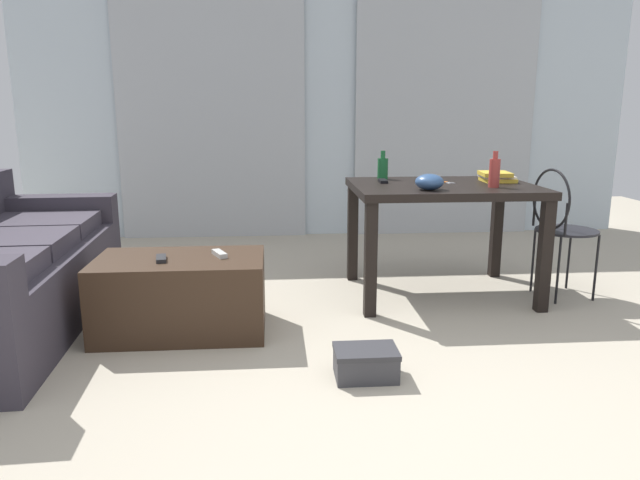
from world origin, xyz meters
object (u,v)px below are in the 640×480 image
scissors (447,182)px  wire_chair (559,219)px  bottle_far (494,172)px  bowl (429,182)px  craft_table (442,200)px  tv_remote_secondary (219,254)px  bottle_near (383,168)px  tv_remote_on_table (383,181)px  book_stack (496,177)px  coffee_table (181,295)px  tv_remote_primary (161,258)px  shoebox (366,363)px

scissors → wire_chair: bearing=-15.3°
bottle_far → bowl: 0.44m
bottle_far → craft_table: bearing=146.4°
bowl → tv_remote_secondary: (-1.24, -0.27, -0.35)m
bottle_near → bottle_far: size_ratio=0.87×
wire_chair → tv_remote_on_table: size_ratio=5.89×
book_stack → craft_table: bearing=-165.1°
craft_table → coffee_table: bearing=-161.1°
tv_remote_primary → tv_remote_secondary: 0.31m
tv_remote_primary → shoebox: size_ratio=0.49×
tv_remote_on_table → scissors: 0.42m
wire_chair → tv_remote_on_table: bearing=167.8°
wire_chair → shoebox: wire_chair is taller
craft_table → bottle_near: 0.50m
book_stack → tv_remote_secondary: 1.93m
bowl → tv_remote_on_table: bearing=118.8°
bottle_near → tv_remote_secondary: bearing=-141.6°
coffee_table → tv_remote_on_table: tv_remote_on_table is taller
bottle_far → tv_remote_secondary: bottle_far is taller
bottle_far → bottle_near: bearing=141.0°
coffee_table → bowl: (1.45, 0.29, 0.58)m
wire_chair → scissors: size_ratio=8.00×
scissors → craft_table: bearing=-123.5°
wire_chair → shoebox: bearing=-142.5°
book_stack → coffee_table: bearing=-161.9°
wire_chair → tv_remote_primary: size_ratio=5.95×
craft_table → tv_remote_secondary: size_ratio=7.85×
bottle_far → tv_remote_primary: size_ratio=1.56×
wire_chair → book_stack: (-0.35, 0.23, 0.25)m
wire_chair → shoebox: (-1.43, -1.09, -0.45)m
scissors → shoebox: size_ratio=0.36×
tv_remote_on_table → shoebox: tv_remote_on_table is taller
coffee_table → tv_remote_secondary: tv_remote_secondary is taller
craft_table → book_stack: bearing=14.9°
craft_table → tv_remote_secondary: craft_table is taller
bottle_far → bowl: (-0.43, -0.08, -0.05)m
wire_chair → tv_remote_on_table: 1.16m
tv_remote_on_table → coffee_table: bearing=-149.1°
book_stack → scissors: size_ratio=2.24×
craft_table → tv_remote_on_table: bearing=162.2°
bowl → bottle_near: bearing=107.0°
craft_table → tv_remote_secondary: 1.51m
craft_table → wire_chair: 0.76m
bottle_near → shoebox: 1.74m
wire_chair → book_stack: bearing=146.9°
wire_chair → bottle_near: (-1.08, 0.43, 0.30)m
bottle_near → bottle_far: (0.61, -0.49, 0.02)m
bottle_far → coffee_table: bearing=-168.8°
tv_remote_secondary → shoebox: tv_remote_secondary is taller
tv_remote_primary → coffee_table: bearing=19.2°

